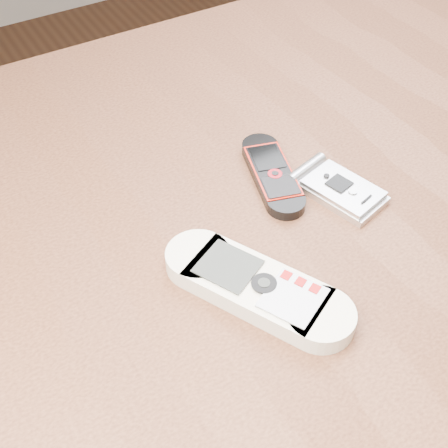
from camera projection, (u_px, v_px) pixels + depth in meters
table at (220, 301)px, 0.67m from camera, size 1.20×0.80×0.75m
nokia_white at (257, 287)px, 0.53m from camera, size 0.13×0.19×0.02m
nokia_black_red at (272, 174)px, 0.64m from camera, size 0.07×0.13×0.01m
motorola_razr at (341, 189)px, 0.62m from camera, size 0.07×0.11×0.01m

